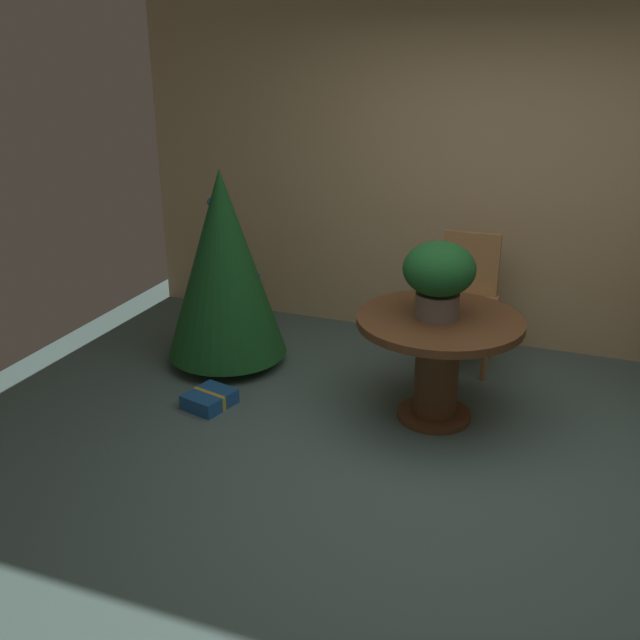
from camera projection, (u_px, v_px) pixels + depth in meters
name	position (u px, v px, depth m)	size (l,w,h in m)	color
ground_plane	(428.00, 482.00, 4.10)	(6.60, 6.60, 0.00)	#4C6660
back_wall_panel	(503.00, 181.00, 5.53)	(6.00, 0.10, 2.60)	tan
round_dining_table	(438.00, 350.00, 4.61)	(1.04, 1.04, 0.70)	brown
flower_vase	(439.00, 274.00, 4.44)	(0.45, 0.45, 0.48)	#665B51
wooden_chair_far	(466.00, 292.00, 5.41)	(0.47, 0.45, 0.98)	#B27F4C
holiday_tree	(224.00, 264.00, 5.30)	(0.89, 0.89, 1.48)	brown
gift_box_blue	(210.00, 399.00, 4.91)	(0.33, 0.36, 0.10)	#1E569E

